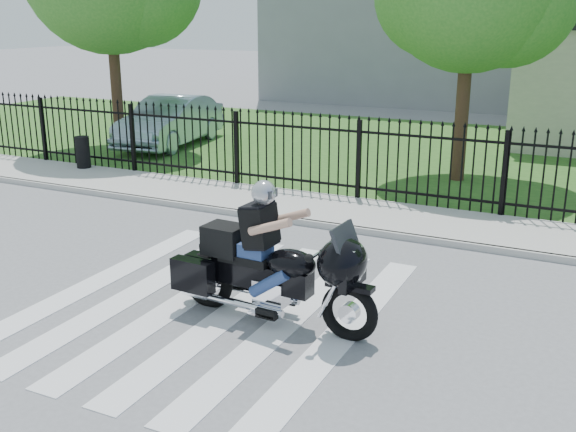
% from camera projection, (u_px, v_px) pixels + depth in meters
% --- Properties ---
extents(ground, '(120.00, 120.00, 0.00)m').
position_uv_depth(ground, '(209.00, 306.00, 9.44)').
color(ground, slate).
rests_on(ground, ground).
extents(crosswalk, '(5.00, 5.50, 0.01)m').
position_uv_depth(crosswalk, '(209.00, 305.00, 9.44)').
color(crosswalk, silver).
rests_on(crosswalk, ground).
extents(sidewalk, '(40.00, 2.00, 0.12)m').
position_uv_depth(sidewalk, '(340.00, 212.00, 13.73)').
color(sidewalk, '#ADAAA3').
rests_on(sidewalk, ground).
extents(curb, '(40.00, 0.12, 0.12)m').
position_uv_depth(curb, '(321.00, 225.00, 12.87)').
color(curb, '#ADAAA3').
rests_on(curb, ground).
extents(grass_strip, '(40.00, 12.00, 0.02)m').
position_uv_depth(grass_strip, '(428.00, 153.00, 19.78)').
color(grass_strip, '#26531C').
rests_on(grass_strip, ground).
extents(iron_fence, '(26.00, 0.04, 1.80)m').
position_uv_depth(iron_fence, '(359.00, 162.00, 14.35)').
color(iron_fence, black).
rests_on(iron_fence, ground).
extents(motorcycle_rider, '(2.95, 0.99, 1.95)m').
position_uv_depth(motorcycle_rider, '(268.00, 264.00, 8.79)').
color(motorcycle_rider, black).
rests_on(motorcycle_rider, ground).
extents(parked_car, '(2.16, 4.71, 1.50)m').
position_uv_depth(parked_car, '(170.00, 121.00, 20.65)').
color(parked_car, '#98B2BF').
rests_on(parked_car, grass_strip).
extents(litter_bin, '(0.43, 0.43, 0.81)m').
position_uv_depth(litter_bin, '(83.00, 152.00, 17.29)').
color(litter_bin, black).
rests_on(litter_bin, sidewalk).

